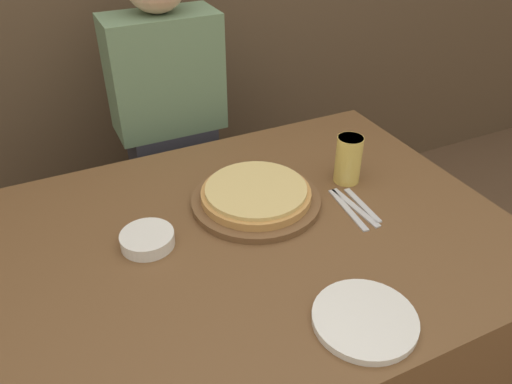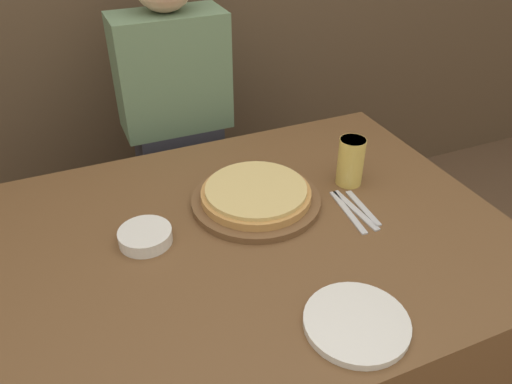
% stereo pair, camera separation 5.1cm
% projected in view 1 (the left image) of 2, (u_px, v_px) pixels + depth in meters
% --- Properties ---
extents(dining_table, '(1.39, 1.04, 0.72)m').
position_uv_depth(dining_table, '(251.00, 324.00, 1.54)').
color(dining_table, brown).
rests_on(dining_table, ground_plane).
extents(pizza_on_board, '(0.37, 0.37, 0.06)m').
position_uv_depth(pizza_on_board, '(256.00, 196.00, 1.43)').
color(pizza_on_board, brown).
rests_on(pizza_on_board, dining_table).
extents(beer_glass, '(0.08, 0.08, 0.15)m').
position_uv_depth(beer_glass, '(349.00, 158.00, 1.50)').
color(beer_glass, '#E5C65B').
rests_on(beer_glass, dining_table).
extents(dinner_plate, '(0.23, 0.23, 0.02)m').
position_uv_depth(dinner_plate, '(365.00, 319.00, 1.08)').
color(dinner_plate, white).
rests_on(dinner_plate, dining_table).
extents(side_bowl, '(0.14, 0.14, 0.04)m').
position_uv_depth(side_bowl, '(147.00, 239.00, 1.28)').
color(side_bowl, white).
rests_on(side_bowl, dining_table).
extents(fork, '(0.04, 0.21, 0.00)m').
position_uv_depth(fork, '(348.00, 210.00, 1.42)').
color(fork, silver).
rests_on(fork, dining_table).
extents(dinner_knife, '(0.03, 0.21, 0.00)m').
position_uv_depth(dinner_knife, '(355.00, 207.00, 1.43)').
color(dinner_knife, silver).
rests_on(dinner_knife, dining_table).
extents(spoon, '(0.03, 0.18, 0.00)m').
position_uv_depth(spoon, '(362.00, 205.00, 1.43)').
color(spoon, silver).
rests_on(spoon, dining_table).
extents(diner_person, '(0.39, 0.21, 1.33)m').
position_uv_depth(diner_person, '(172.00, 138.00, 1.92)').
color(diner_person, '#33333D').
rests_on(diner_person, ground_plane).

